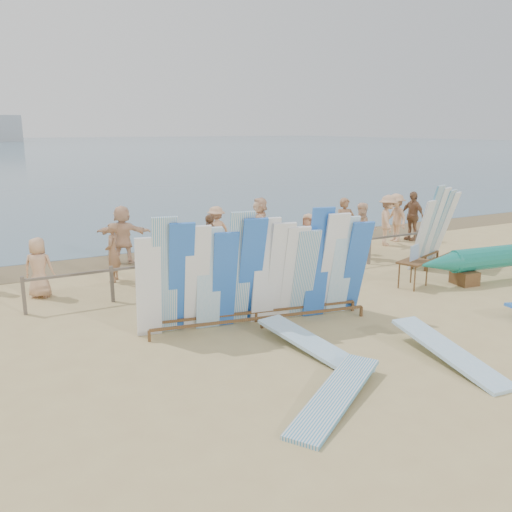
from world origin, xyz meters
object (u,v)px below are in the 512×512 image
flat_board_b (448,362)px  beachgoer_8 (363,231)px  flat_board_a (311,351)px  beachgoer_6 (308,238)px  side_surfboard_rack (434,228)px  beachgoer_extra_0 (388,220)px  beachgoer_2 (166,256)px  beachgoer_10 (412,216)px  beachgoer_5 (260,223)px  beach_chair_left (216,266)px  beach_chair_right (278,262)px  stroller (293,252)px  flat_board_e (335,403)px  beachgoer_7 (345,226)px  beachgoer_1 (113,252)px  beachgoer_9 (396,218)px  vendor_table (413,273)px  beachgoer_4 (210,241)px  beachgoer_3 (216,230)px  main_surfboard_rack (259,274)px  beachgoer_0 (39,267)px  beachgoer_11 (123,234)px

flat_board_b → beachgoer_8: size_ratio=1.47×
flat_board_a → beachgoer_6: beachgoer_6 is taller
side_surfboard_rack → beachgoer_extra_0: 2.91m
beachgoer_2 → beachgoer_10: size_ratio=0.90×
beachgoer_5 → beach_chair_left: bearing=-29.8°
beach_chair_right → beachgoer_2: beachgoer_2 is taller
side_surfboard_rack → stroller: side_surfboard_rack is taller
flat_board_e → beachgoer_7: beachgoer_7 is taller
beachgoer_1 → beachgoer_9: 10.69m
flat_board_b → beachgoer_6: size_ratio=1.73×
stroller → beachgoer_1: 5.31m
side_surfboard_rack → beachgoer_10: side_surfboard_rack is taller
flat_board_a → beachgoer_1: bearing=99.2°
beach_chair_right → vendor_table: bearing=-59.7°
flat_board_a → beachgoer_extra_0: (7.77, 6.71, 0.92)m
flat_board_b → beachgoer_5: (1.59, 10.12, 0.90)m
beachgoer_1 → beachgoer_9: (10.68, 0.51, 0.08)m
beach_chair_right → beachgoer_4: size_ratio=0.51×
flat_board_a → beach_chair_right: bearing=56.9°
flat_board_e → flat_board_a: flat_board_a is taller
beachgoer_10 → beachgoer_8: bearing=-70.2°
beach_chair_left → flat_board_e: bearing=-71.1°
flat_board_b → beachgoer_3: beachgoer_3 is taller
main_surfboard_rack → beachgoer_2: main_surfboard_rack is taller
side_surfboard_rack → beachgoer_7: bearing=98.0°
flat_board_b → beach_chair_right: size_ratio=3.25×
beachgoer_extra_0 → beach_chair_right: bearing=137.4°
vendor_table → beachgoer_4: beachgoer_4 is taller
side_surfboard_rack → beachgoer_7: (-1.43, 2.61, -0.20)m
flat_board_a → beachgoer_9: beachgoer_9 is taller
beachgoer_6 → flat_board_e: bearing=-72.2°
beachgoer_1 → beachgoer_3: size_ratio=1.00×
side_surfboard_rack → beachgoer_1: 9.65m
beach_chair_right → stroller: (0.49, -0.06, 0.24)m
main_surfboard_rack → vendor_table: main_surfboard_rack is taller
beachgoer_0 → beachgoer_9: 12.71m
beachgoer_4 → beachgoer_1: size_ratio=1.00×
vendor_table → flat_board_a: size_ratio=0.43×
main_surfboard_rack → beachgoer_0: size_ratio=3.35×
beachgoer_0 → beachgoer_2: bearing=-163.9°
flat_board_e → stroller: bearing=119.7°
beachgoer_2 → beachgoer_3: 3.97m
vendor_table → beachgoer_5: size_ratio=0.64×
side_surfboard_rack → beachgoer_11: side_surfboard_rack is taller
beachgoer_8 → beachgoer_3: size_ratio=1.12×
beachgoer_5 → beachgoer_1: bearing=-53.2°
beach_chair_right → beachgoer_10: 6.89m
side_surfboard_rack → beachgoer_8: side_surfboard_rack is taller
beachgoer_6 → beachgoer_7: (1.83, 0.53, 0.16)m
beachgoer_4 → side_surfboard_rack: bearing=104.9°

